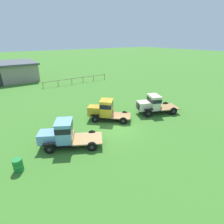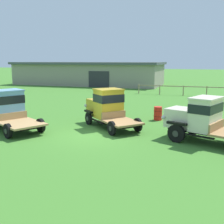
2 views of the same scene
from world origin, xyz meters
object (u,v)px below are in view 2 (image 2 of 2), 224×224
(vintage_truck_second_in_line, at_px, (107,107))
(oil_drum_beside_row, at_px, (158,113))
(vintage_truck_foreground_near, at_px, (7,109))
(farm_shed, at_px, (89,73))
(vintage_truck_midrow_center, at_px, (203,119))

(vintage_truck_second_in_line, distance_m, oil_drum_beside_row, 3.87)
(vintage_truck_foreground_near, relative_size, vintage_truck_second_in_line, 1.19)
(vintage_truck_second_in_line, bearing_deg, vintage_truck_foreground_near, -156.63)
(farm_shed, distance_m, vintage_truck_midrow_center, 34.52)
(farm_shed, height_order, vintage_truck_second_in_line, farm_shed)
(farm_shed, xyz_separation_m, vintage_truck_second_in_line, (12.88, -27.52, -0.66))
(vintage_truck_foreground_near, relative_size, oil_drum_beside_row, 5.90)
(farm_shed, height_order, vintage_truck_midrow_center, farm_shed)
(farm_shed, relative_size, vintage_truck_foreground_near, 4.55)
(vintage_truck_second_in_line, relative_size, oil_drum_beside_row, 4.94)
(vintage_truck_foreground_near, bearing_deg, vintage_truck_midrow_center, 3.57)
(vintage_truck_midrow_center, bearing_deg, oil_drum_beside_row, 123.45)
(farm_shed, relative_size, vintage_truck_second_in_line, 5.42)
(vintage_truck_foreground_near, distance_m, vintage_truck_second_in_line, 5.91)
(vintage_truck_second_in_line, xyz_separation_m, vintage_truck_midrow_center, (5.55, -1.66, -0.04))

